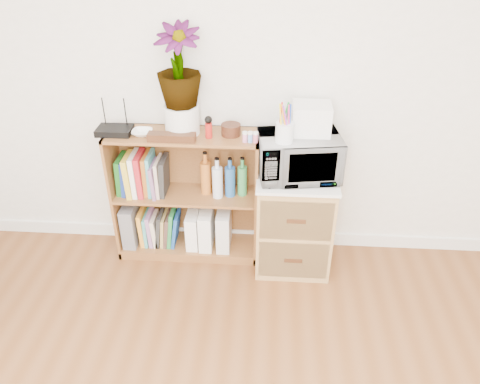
{
  "coord_description": "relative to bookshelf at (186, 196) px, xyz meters",
  "views": [
    {
      "loc": [
        0.21,
        -0.61,
        2.23
      ],
      "look_at": [
        0.03,
        1.95,
        0.62
      ],
      "focal_mm": 35.0,
      "sensor_mm": 36.0,
      "label": 1
    }
  ],
  "objects": [
    {
      "name": "magazine_holder_mid",
      "position": [
        0.13,
        -0.01,
        -0.26
      ],
      "size": [
        0.09,
        0.23,
        0.29
      ],
      "primitive_type": "cube",
      "color": "white",
      "rests_on": "bookshelf"
    },
    {
      "name": "lower_books",
      "position": [
        -0.21,
        0.0,
        -0.28
      ],
      "size": [
        0.29,
        0.19,
        0.29
      ],
      "color": "orange",
      "rests_on": "bookshelf"
    },
    {
      "name": "paint_jars",
      "position": [
        0.44,
        -0.09,
        0.5
      ],
      "size": [
        0.11,
        0.04,
        0.06
      ],
      "primitive_type": "cube",
      "color": "pink",
      "rests_on": "bookshelf"
    },
    {
      "name": "plant_pot",
      "position": [
        0.0,
        0.02,
        0.57
      ],
      "size": [
        0.22,
        0.22,
        0.19
      ],
      "primitive_type": "cylinder",
      "color": "white",
      "rests_on": "bookshelf"
    },
    {
      "name": "router",
      "position": [
        -0.43,
        -0.02,
        0.5
      ],
      "size": [
        0.22,
        0.15,
        0.04
      ],
      "primitive_type": "cube",
      "color": "black",
      "rests_on": "bookshelf"
    },
    {
      "name": "bookshelf",
      "position": [
        0.0,
        0.0,
        0.0
      ],
      "size": [
        1.0,
        0.3,
        0.95
      ],
      "primitive_type": "cube",
      "color": "brown",
      "rests_on": "ground"
    },
    {
      "name": "file_box",
      "position": [
        -0.42,
        0.0,
        -0.25
      ],
      "size": [
        0.09,
        0.25,
        0.32
      ],
      "primitive_type": "cube",
      "color": "slate",
      "rests_on": "bookshelf"
    },
    {
      "name": "skirting_board",
      "position": [
        0.35,
        0.14,
        -0.42
      ],
      "size": [
        4.0,
        0.02,
        0.1
      ],
      "primitive_type": "cube",
      "color": "white",
      "rests_on": "ground"
    },
    {
      "name": "small_appliance",
      "position": [
        0.81,
        -0.03,
        0.62
      ],
      "size": [
        0.23,
        0.2,
        0.19
      ],
      "primitive_type": "cube",
      "color": "white",
      "rests_on": "microwave"
    },
    {
      "name": "cookbooks",
      "position": [
        -0.3,
        0.0,
        0.16
      ],
      "size": [
        0.34,
        0.2,
        0.3
      ],
      "color": "#1A641C",
      "rests_on": "bookshelf"
    },
    {
      "name": "liquor_bottles",
      "position": [
        0.33,
        -0.0,
        0.17
      ],
      "size": [
        0.46,
        0.07,
        0.31
      ],
      "color": "#B96322",
      "rests_on": "bookshelf"
    },
    {
      "name": "white_bowl",
      "position": [
        -0.25,
        -0.03,
        0.49
      ],
      "size": [
        0.13,
        0.13,
        0.03
      ],
      "primitive_type": "imported",
      "color": "white",
      "rests_on": "bookshelf"
    },
    {
      "name": "magazine_holder_right",
      "position": [
        0.26,
        -0.01,
        -0.26
      ],
      "size": [
        0.09,
        0.24,
        0.3
      ],
      "primitive_type": "cube",
      "color": "silver",
      "rests_on": "bookshelf"
    },
    {
      "name": "wooden_bowl",
      "position": [
        0.32,
        0.01,
        0.51
      ],
      "size": [
        0.12,
        0.12,
        0.07
      ],
      "primitive_type": "cylinder",
      "color": "#33180E",
      "rests_on": "bookshelf"
    },
    {
      "name": "magazine_holder_left",
      "position": [
        0.03,
        -0.01,
        -0.27
      ],
      "size": [
        0.08,
        0.21,
        0.27
      ],
      "primitive_type": "cube",
      "color": "white",
      "rests_on": "bookshelf"
    },
    {
      "name": "potted_plant",
      "position": [
        0.0,
        0.02,
        0.91
      ],
      "size": [
        0.28,
        0.28,
        0.5
      ],
      "primitive_type": "imported",
      "color": "#316629",
      "rests_on": "plant_pot"
    },
    {
      "name": "wicker_unit",
      "position": [
        0.75,
        -0.08,
        -0.12
      ],
      "size": [
        0.5,
        0.45,
        0.7
      ],
      "primitive_type": "cube",
      "color": "#9E7542",
      "rests_on": "ground"
    },
    {
      "name": "kokeshi_doll",
      "position": [
        0.18,
        -0.04,
        0.52
      ],
      "size": [
        0.04,
        0.04,
        0.1
      ],
      "primitive_type": "cylinder",
      "color": "#AA1914",
      "rests_on": "bookshelf"
    },
    {
      "name": "trinket_box",
      "position": [
        -0.05,
        -0.1,
        0.5
      ],
      "size": [
        0.3,
        0.07,
        0.05
      ],
      "primitive_type": "cube",
      "color": "#321E0D",
      "rests_on": "bookshelf"
    },
    {
      "name": "microwave",
      "position": [
        0.75,
        -0.08,
        0.38
      ],
      "size": [
        0.55,
        0.41,
        0.28
      ],
      "primitive_type": "imported",
      "rotation": [
        0.0,
        0.0,
        0.15
      ],
      "color": "white",
      "rests_on": "wicker_unit"
    },
    {
      "name": "pen_cup",
      "position": [
        0.65,
        -0.16,
        0.58
      ],
      "size": [
        0.11,
        0.11,
        0.12
      ],
      "primitive_type": "cylinder",
      "color": "white",
      "rests_on": "microwave"
    }
  ]
}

